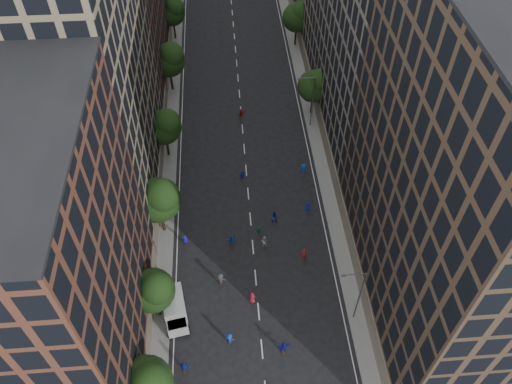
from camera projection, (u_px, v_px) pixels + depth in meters
ground at (244, 151)px, 74.31m from camera, size 240.00×240.00×0.00m
sidewalk_left at (166, 122)px, 78.63m from camera, size 4.00×105.00×0.15m
sidewalk_right at (316, 115)px, 79.85m from camera, size 4.00×105.00×0.15m
bldg_left_a at (42, 268)px, 42.90m from camera, size 14.00×22.00×30.00m
bldg_left_b at (80, 82)px, 57.35m from camera, size 14.00×26.00×34.00m
bldg_left_c at (109, 8)px, 74.86m from camera, size 14.00×20.00×28.00m
bldg_right_a at (466, 186)px, 45.25m from camera, size 14.00×30.00×36.00m
bldg_right_b at (384, 32)px, 65.62m from camera, size 14.00×28.00×33.00m
tree_left_0 at (147, 384)px, 45.30m from camera, size 5.20×5.20×8.83m
tree_left_1 at (154, 290)px, 52.25m from camera, size 4.80×4.80×8.21m
tree_left_2 at (159, 199)px, 59.61m from camera, size 5.60×5.60×9.45m
tree_left_3 at (165, 126)px, 69.32m from camera, size 5.00×5.00×8.58m
tree_left_4 at (169, 59)px, 79.73m from camera, size 5.40×5.40×9.08m
tree_left_5 at (173, 11)px, 90.68m from camera, size 4.80×4.80×8.33m
tree_right_a at (315, 85)px, 75.90m from camera, size 5.00×5.00×8.39m
tree_right_b at (298, 16)px, 88.94m from camera, size 5.20×5.20×8.83m
streetlamp_near at (358, 294)px, 52.39m from camera, size 2.64×0.22×9.06m
streetlamp_far at (311, 99)px, 74.30m from camera, size 2.64×0.22×9.06m
cargo_van at (175, 309)px, 55.24m from camera, size 3.35×5.63×2.82m
skater_3 at (230, 339)px, 53.59m from camera, size 1.25×0.93×1.72m
skater_4 at (184, 367)px, 51.50m from camera, size 1.13×0.67×1.81m
skater_5 at (283, 347)px, 52.97m from camera, size 1.59×0.60×1.68m
skater_6 at (252, 298)px, 56.90m from camera, size 0.95×0.71×1.76m
skater_7 at (304, 254)px, 60.85m from camera, size 0.76×0.57×1.89m
skater_8 at (264, 241)px, 62.18m from camera, size 1.03×0.92×1.75m
skater_9 at (221, 279)px, 58.51m from camera, size 1.23×0.81×1.78m
skater_10 at (259, 231)px, 63.38m from camera, size 0.97×0.46×1.61m
skater_11 at (232, 240)px, 62.37m from camera, size 1.55×0.68×1.62m
skater_12 at (308, 207)px, 66.05m from camera, size 0.87×0.72×1.54m
skater_13 at (185, 240)px, 62.27m from camera, size 0.71×0.53×1.78m
skater_14 at (274, 217)px, 64.68m from camera, size 0.93×0.72×1.91m
skater_15 at (303, 170)px, 70.44m from camera, size 1.27×0.83×1.85m
skater_16 at (242, 176)px, 69.78m from camera, size 1.05×0.70×1.65m
skater_17 at (241, 114)px, 78.86m from camera, size 1.49×0.54×1.58m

